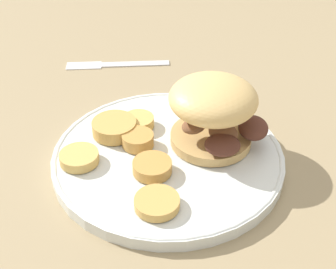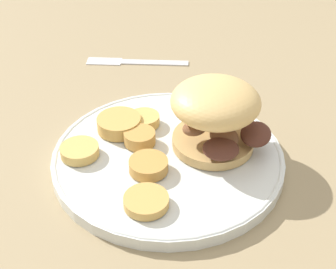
# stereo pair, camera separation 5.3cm
# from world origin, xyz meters

# --- Properties ---
(ground_plane) EXTENTS (4.00, 4.00, 0.00)m
(ground_plane) POSITION_xyz_m (0.00, 0.00, 0.00)
(ground_plane) COLOR #937F5B
(dinner_plate) EXTENTS (0.27, 0.27, 0.02)m
(dinner_plate) POSITION_xyz_m (0.00, 0.00, 0.01)
(dinner_plate) COLOR silver
(dinner_plate) RESTS_ON ground_plane
(sandwich) EXTENTS (0.12, 0.11, 0.08)m
(sandwich) POSITION_xyz_m (-0.02, -0.05, 0.06)
(sandwich) COLOR tan
(sandwich) RESTS_ON dinner_plate
(potato_round_0) EXTENTS (0.04, 0.04, 0.01)m
(potato_round_0) POSITION_xyz_m (0.05, 0.09, 0.02)
(potato_round_0) COLOR tan
(potato_round_0) RESTS_ON dinner_plate
(potato_round_1) EXTENTS (0.04, 0.04, 0.01)m
(potato_round_1) POSITION_xyz_m (-0.02, 0.04, 0.02)
(potato_round_1) COLOR #BC8942
(potato_round_1) RESTS_ON dinner_plate
(potato_round_2) EXTENTS (0.04, 0.04, 0.02)m
(potato_round_2) POSITION_xyz_m (0.03, 0.02, 0.02)
(potato_round_2) COLOR #BC8942
(potato_round_2) RESTS_ON dinner_plate
(potato_round_3) EXTENTS (0.05, 0.05, 0.01)m
(potato_round_3) POSITION_xyz_m (-0.06, 0.07, 0.02)
(potato_round_3) COLOR tan
(potato_round_3) RESTS_ON dinner_plate
(potato_round_4) EXTENTS (0.04, 0.04, 0.01)m
(potato_round_4) POSITION_xyz_m (0.06, -0.01, 0.02)
(potato_round_4) COLOR tan
(potato_round_4) RESTS_ON dinner_plate
(potato_round_5) EXTENTS (0.05, 0.05, 0.02)m
(potato_round_5) POSITION_xyz_m (0.07, 0.03, 0.02)
(potato_round_5) COLOR tan
(potato_round_5) RESTS_ON dinner_plate
(fork) EXTENTS (0.12, 0.14, 0.00)m
(fork) POSITION_xyz_m (0.24, -0.10, 0.00)
(fork) COLOR silver
(fork) RESTS_ON ground_plane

